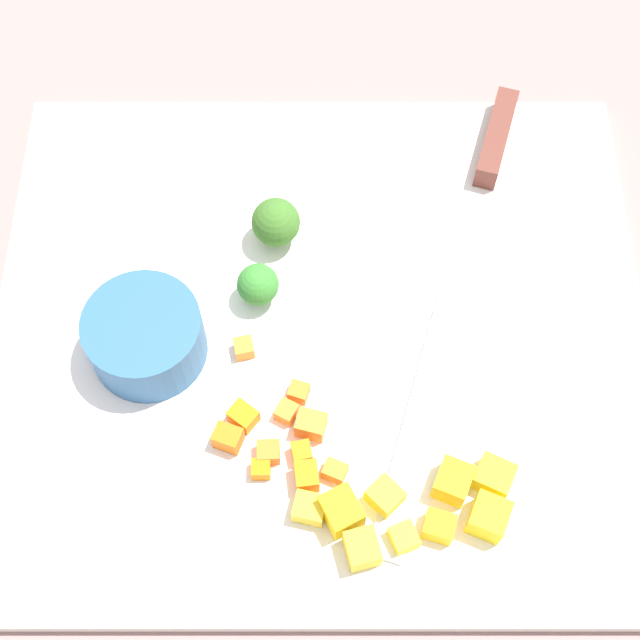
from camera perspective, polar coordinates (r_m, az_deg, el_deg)
ground_plane at (r=0.58m, az=0.00°, el=-0.99°), size 4.00×4.00×0.00m
cutting_board at (r=0.58m, az=0.00°, el=-0.72°), size 0.41×0.36×0.01m
prep_bowl at (r=0.56m, az=-10.90°, el=-1.04°), size 0.07×0.07×0.04m
chef_knife at (r=0.61m, az=9.64°, el=6.13°), size 0.11×0.33×0.02m
carrot_dice_0 at (r=0.54m, az=-2.12°, el=-5.78°), size 0.02×0.02×0.01m
carrot_dice_1 at (r=0.53m, az=-3.72°, el=-9.32°), size 0.01×0.01×0.01m
carrot_dice_2 at (r=0.55m, az=-1.34°, el=-4.54°), size 0.01×0.01×0.01m
carrot_dice_3 at (r=0.56m, az=-4.79°, el=-1.76°), size 0.01×0.01×0.01m
carrot_dice_4 at (r=0.53m, az=-0.84°, el=-9.79°), size 0.02×0.02×0.01m
carrot_dice_5 at (r=0.54m, az=-4.83°, el=-6.04°), size 0.02×0.02×0.01m
carrot_dice_6 at (r=0.53m, az=0.95°, el=-9.47°), size 0.02×0.01×0.01m
carrot_dice_7 at (r=0.54m, az=-0.56°, el=-6.59°), size 0.02×0.02×0.01m
carrot_dice_8 at (r=0.54m, az=-3.25°, el=-8.28°), size 0.01×0.01×0.01m
carrot_dice_9 at (r=0.54m, az=-1.16°, el=-8.32°), size 0.01×0.01×0.01m
carrot_dice_10 at (r=0.54m, az=-5.79°, el=-7.38°), size 0.02×0.02×0.01m
pepper_dice_0 at (r=0.53m, az=8.34°, el=-9.99°), size 0.03×0.03×0.02m
pepper_dice_1 at (r=0.52m, az=1.35°, el=-11.92°), size 0.03×0.03×0.02m
pepper_dice_2 at (r=0.52m, az=2.66°, el=-14.14°), size 0.02×0.02×0.02m
pepper_dice_3 at (r=0.53m, az=4.10°, el=-10.98°), size 0.02×0.02×0.02m
pepper_dice_4 at (r=0.52m, az=-0.66°, el=-11.74°), size 0.02×0.02×0.01m
pepper_dice_5 at (r=0.54m, az=10.86°, el=-9.62°), size 0.03×0.03×0.02m
pepper_dice_6 at (r=0.53m, az=10.55°, el=-12.08°), size 0.03×0.03×0.02m
pepper_dice_7 at (r=0.53m, az=7.48°, el=-12.73°), size 0.02×0.02×0.01m
pepper_dice_8 at (r=0.52m, az=5.26°, el=-13.45°), size 0.02×0.02×0.01m
broccoli_floret_0 at (r=0.59m, az=-2.79°, el=6.12°), size 0.03×0.03×0.04m
broccoli_floret_1 at (r=0.57m, az=-3.91°, el=2.22°), size 0.03×0.03×0.03m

